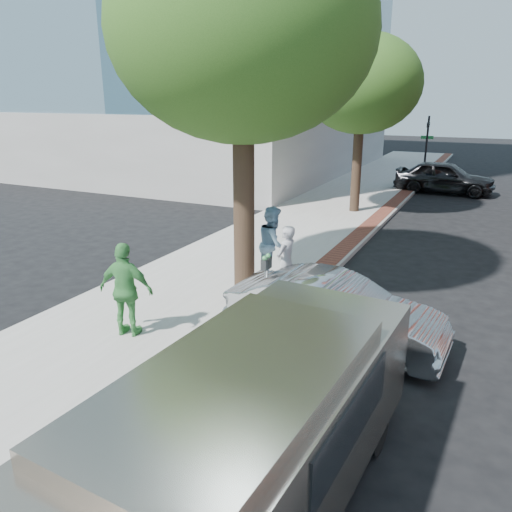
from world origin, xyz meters
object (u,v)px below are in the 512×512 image
Objects in this scene: parking_meter at (266,273)px; person_gray at (286,261)px; person_officer at (273,244)px; bg_car at (444,177)px; van at (262,421)px; person_green at (126,290)px; sedan_silver at (335,313)px.

person_gray is (-0.13, 1.41, -0.17)m from parking_meter.
person_gray is 1.15m from person_officer.
bg_car is 0.85× the size of van.
person_green reaches higher than person_gray.
sedan_silver is (1.77, -1.70, -0.32)m from person_gray.
van is at bearing 136.28° from person_green.
person_gray is 2.47m from sedan_silver.
bg_car is at bearing 2.99° from sedan_silver.
person_green is at bearing 143.92° from person_officer.
person_green is 0.34× the size of van.
parking_meter is 1.73m from sedan_silver.
person_gray is 0.91× the size of person_green.
person_green is 20.76m from bg_car.
bg_car is (1.66, 18.46, -0.36)m from parking_meter.
person_gray is 6.39m from van.
van reaches higher than bg_car.
person_officer is 7.48m from van.
parking_meter is at bearing -177.91° from person_officer.
sedan_silver is 0.75× the size of van.
bg_car is (3.86, 20.39, -0.28)m from person_green.
person_green is at bearing 151.55° from van.
person_green is at bearing 170.86° from bg_car.
person_green reaches higher than sedan_silver.
parking_meter is 0.76× the size of person_green.
bg_car is at bearing -27.46° from person_officer.
person_gray is 0.41× the size of sedan_silver.
person_officer is 1.02× the size of person_green.
bg_car is at bearing 94.52° from van.
person_green is at bearing 116.28° from sedan_silver.
person_green is 5.03m from van.
parking_meter reaches higher than sedan_silver.
sedan_silver is at bearing -168.55° from person_green.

